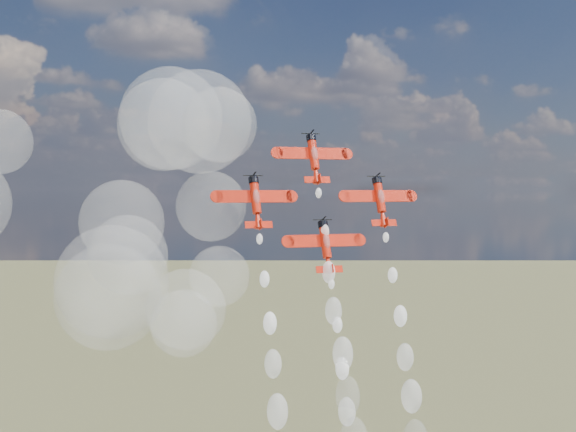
% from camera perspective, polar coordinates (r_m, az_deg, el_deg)
% --- Properties ---
extents(plane_lead, '(13.78, 6.13, 9.44)m').
position_cam_1_polar(plane_lead, '(147.09, 1.84, 4.20)').
color(plane_lead, red).
rests_on(plane_lead, ground).
extents(plane_left, '(13.78, 6.13, 9.44)m').
position_cam_1_polar(plane_left, '(140.27, -2.31, 1.10)').
color(plane_left, red).
rests_on(plane_left, ground).
extents(plane_right, '(13.78, 6.13, 9.44)m').
position_cam_1_polar(plane_right, '(149.06, 6.56, 1.13)').
color(plane_right, red).
rests_on(plane_right, ground).
extents(plane_slot, '(13.78, 6.13, 9.44)m').
position_cam_1_polar(plane_slot, '(141.82, 2.70, -2.08)').
color(plane_slot, red).
rests_on(plane_slot, ground).
extents(smoke_trail_lead, '(5.13, 20.16, 50.50)m').
position_cam_1_polar(smoke_trail_lead, '(137.22, 4.43, -14.44)').
color(smoke_trail_lead, white).
rests_on(smoke_trail_lead, plane_lead).
extents(drifted_smoke_cloud, '(57.77, 37.53, 52.96)m').
position_cam_1_polar(drifted_smoke_cloud, '(146.49, -10.22, 0.50)').
color(drifted_smoke_cloud, white).
rests_on(drifted_smoke_cloud, ground).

